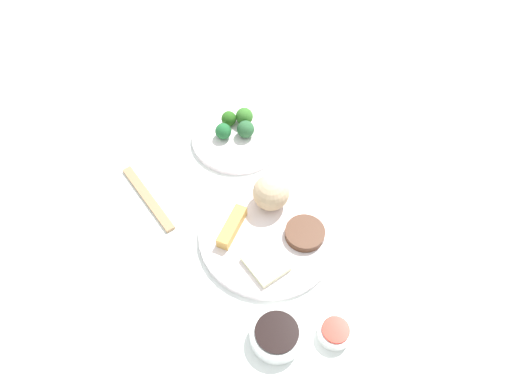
{
  "coord_description": "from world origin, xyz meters",
  "views": [
    {
      "loc": [
        0.49,
        -0.24,
        0.89
      ],
      "look_at": [
        -0.06,
        0.02,
        0.06
      ],
      "focal_mm": 34.3,
      "sensor_mm": 36.0,
      "label": 1
    }
  ],
  "objects_px": {
    "broccoli_plate": "(238,138)",
    "chopsticks_pair": "(148,198)",
    "main_plate": "(268,235)",
    "sauce_ramekin_sweet_and_sour": "(335,333)",
    "soy_sauce_bowl": "(277,335)"
  },
  "relations": [
    {
      "from": "broccoli_plate",
      "to": "chopsticks_pair",
      "type": "distance_m",
      "value": 0.26
    },
    {
      "from": "main_plate",
      "to": "sauce_ramekin_sweet_and_sour",
      "type": "xyz_separation_m",
      "value": [
        0.24,
        0.02,
        0.0
      ]
    },
    {
      "from": "main_plate",
      "to": "sauce_ramekin_sweet_and_sour",
      "type": "relative_size",
      "value": 4.65
    },
    {
      "from": "broccoli_plate",
      "to": "soy_sauce_bowl",
      "type": "height_order",
      "value": "soy_sauce_bowl"
    },
    {
      "from": "main_plate",
      "to": "soy_sauce_bowl",
      "type": "distance_m",
      "value": 0.21
    },
    {
      "from": "chopsticks_pair",
      "to": "soy_sauce_bowl",
      "type": "bearing_deg",
      "value": 15.64
    },
    {
      "from": "sauce_ramekin_sweet_and_sour",
      "to": "chopsticks_pair",
      "type": "bearing_deg",
      "value": -154.43
    },
    {
      "from": "broccoli_plate",
      "to": "chopsticks_pair",
      "type": "bearing_deg",
      "value": -73.4
    },
    {
      "from": "main_plate",
      "to": "sauce_ramekin_sweet_and_sour",
      "type": "distance_m",
      "value": 0.24
    },
    {
      "from": "broccoli_plate",
      "to": "soy_sauce_bowl",
      "type": "xyz_separation_m",
      "value": [
        0.47,
        -0.14,
        0.01
      ]
    },
    {
      "from": "sauce_ramekin_sweet_and_sour",
      "to": "chopsticks_pair",
      "type": "relative_size",
      "value": 0.3
    },
    {
      "from": "main_plate",
      "to": "chopsticks_pair",
      "type": "xyz_separation_m",
      "value": [
        -0.2,
        -0.19,
        -0.0
      ]
    },
    {
      "from": "main_plate",
      "to": "broccoli_plate",
      "type": "relative_size",
      "value": 1.31
    },
    {
      "from": "soy_sauce_bowl",
      "to": "chopsticks_pair",
      "type": "relative_size",
      "value": 0.48
    },
    {
      "from": "sauce_ramekin_sweet_and_sour",
      "to": "chopsticks_pair",
      "type": "distance_m",
      "value": 0.48
    }
  ]
}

